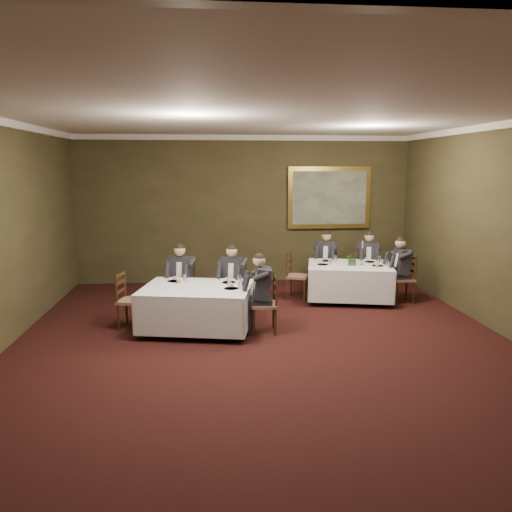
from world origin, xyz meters
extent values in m
plane|color=black|center=(0.00, 0.00, 0.00)|extent=(10.00, 10.00, 0.00)
cube|color=silver|center=(0.00, 0.00, 3.50)|extent=(8.00, 10.00, 0.10)
cube|color=#37341B|center=(0.00, 5.00, 1.75)|extent=(8.00, 0.10, 3.50)
cube|color=#37341B|center=(0.00, -5.00, 1.75)|extent=(8.00, 0.10, 3.50)
cube|color=white|center=(0.00, 4.95, 3.44)|extent=(8.00, 0.10, 0.12)
cube|color=black|center=(2.06, 2.97, 0.73)|extent=(1.87, 1.55, 0.04)
cube|color=white|center=(2.06, 2.97, 0.76)|extent=(1.94, 1.62, 0.02)
cube|color=white|center=(2.06, 2.97, 0.42)|extent=(1.96, 1.65, 0.65)
cube|color=black|center=(-1.07, 1.31, 0.73)|extent=(1.97, 1.62, 0.04)
cube|color=white|center=(-1.07, 1.31, 0.76)|extent=(2.04, 1.69, 0.02)
cube|color=white|center=(-1.07, 1.31, 0.42)|extent=(2.06, 1.72, 0.65)
cube|color=brown|center=(1.80, 3.93, 0.48)|extent=(0.57, 0.56, 0.05)
cube|color=black|center=(1.87, 4.10, 0.73)|extent=(0.36, 0.18, 0.54)
cube|color=black|center=(1.80, 3.93, 0.86)|extent=(0.51, 0.45, 0.55)
sphere|color=tan|center=(1.80, 3.93, 1.24)|extent=(0.28, 0.28, 0.21)
cube|color=brown|center=(2.70, 3.73, 0.48)|extent=(0.53, 0.51, 0.05)
cube|color=black|center=(2.74, 3.92, 0.73)|extent=(0.38, 0.12, 0.54)
cube|color=black|center=(2.70, 3.73, 0.86)|extent=(0.48, 0.40, 0.55)
sphere|color=tan|center=(2.70, 3.73, 1.24)|extent=(0.25, 0.25, 0.21)
cube|color=brown|center=(1.01, 3.20, 0.48)|extent=(0.55, 0.56, 0.05)
cube|color=black|center=(0.83, 3.27, 0.73)|extent=(0.17, 0.36, 0.54)
cube|color=brown|center=(3.12, 2.75, 0.48)|extent=(0.43, 0.45, 0.05)
cube|color=black|center=(3.31, 2.75, 0.73)|extent=(0.04, 0.38, 0.54)
cube|color=black|center=(3.12, 2.75, 0.86)|extent=(0.32, 0.43, 0.55)
sphere|color=tan|center=(3.12, 2.75, 1.24)|extent=(0.21, 0.21, 0.21)
cube|color=brown|center=(-1.37, 2.32, 0.48)|extent=(0.54, 0.52, 0.05)
cube|color=black|center=(-1.32, 2.50, 0.73)|extent=(0.37, 0.13, 0.54)
cube|color=black|center=(-1.37, 2.32, 0.86)|extent=(0.49, 0.41, 0.55)
sphere|color=tan|center=(-1.37, 2.32, 1.24)|extent=(0.26, 0.26, 0.21)
cube|color=brown|center=(-0.41, 2.13, 0.48)|extent=(0.56, 0.55, 0.05)
cube|color=black|center=(-0.34, 2.31, 0.73)|extent=(0.37, 0.16, 0.54)
cube|color=black|center=(-0.41, 2.13, 0.86)|extent=(0.50, 0.44, 0.55)
sphere|color=tan|center=(-0.41, 2.13, 1.24)|extent=(0.27, 0.27, 0.21)
cube|color=brown|center=(0.06, 1.09, 0.48)|extent=(0.44, 0.46, 0.05)
cube|color=black|center=(0.25, 1.09, 0.73)|extent=(0.05, 0.38, 0.54)
cube|color=black|center=(0.06, 1.09, 0.86)|extent=(0.33, 0.43, 0.55)
sphere|color=tan|center=(0.06, 1.09, 1.24)|extent=(0.22, 0.22, 0.21)
cube|color=brown|center=(-2.20, 1.53, 0.48)|extent=(0.51, 0.52, 0.05)
cube|color=black|center=(-2.38, 1.58, 0.73)|extent=(0.11, 0.38, 0.54)
imported|color=#2D5926|center=(2.09, 2.90, 0.91)|extent=(0.34, 0.32, 0.30)
cylinder|color=#AB7734|center=(2.30, 2.92, 0.78)|extent=(0.08, 0.08, 0.02)
cylinder|color=#AB7734|center=(2.30, 2.92, 0.96)|extent=(0.02, 0.02, 0.34)
cylinder|color=white|center=(2.30, 2.92, 1.21)|extent=(0.02, 0.02, 0.15)
cylinder|color=white|center=(1.69, 3.42, 0.77)|extent=(0.25, 0.25, 0.01)
cylinder|color=white|center=(1.69, 3.57, 0.80)|extent=(0.08, 0.08, 0.05)
cylinder|color=white|center=(1.86, 3.42, 0.83)|extent=(0.06, 0.06, 0.14)
cylinder|color=white|center=(-1.48, 1.78, 0.77)|extent=(0.25, 0.25, 0.01)
cylinder|color=white|center=(-1.48, 1.93, 0.80)|extent=(0.08, 0.08, 0.05)
cylinder|color=white|center=(-1.31, 1.78, 0.83)|extent=(0.06, 0.06, 0.14)
cube|color=gold|center=(2.06, 4.94, 2.03)|extent=(2.02, 0.08, 1.49)
cube|color=#4B5237|center=(2.06, 4.90, 2.03)|extent=(1.80, 0.01, 1.27)
camera|label=1|loc=(-0.83, -6.98, 2.78)|focal=35.00mm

